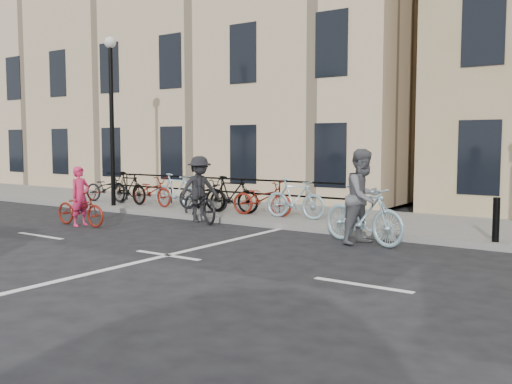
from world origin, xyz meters
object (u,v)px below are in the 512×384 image
Objects in this scene: cyclist_grey at (363,206)px; cyclist_dark at (200,196)px; lamp_post at (111,100)px; cyclist_pink at (80,205)px.

cyclist_grey reaches higher than cyclist_dark.
cyclist_dark is (-5.05, 0.63, -0.11)m from cyclist_grey.
lamp_post is 4.52m from cyclist_pink.
lamp_post is 4.90m from cyclist_dark.
cyclist_pink is at bearing 118.53° from cyclist_grey.
lamp_post reaches higher than cyclist_dark.
lamp_post reaches higher than cyclist_grey.
lamp_post is at bearing 98.10° from cyclist_grey.
cyclist_grey is at bearing -71.11° from cyclist_dark.
cyclist_grey is 1.03× the size of cyclist_dark.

